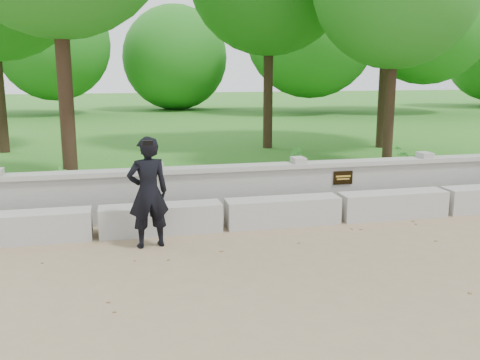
# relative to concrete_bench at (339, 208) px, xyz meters

# --- Properties ---
(ground) EXTENTS (80.00, 80.00, 0.00)m
(ground) POSITION_rel_concrete_bench_xyz_m (-0.00, -1.90, -0.22)
(ground) COLOR #8B7655
(ground) RESTS_ON ground
(lawn) EXTENTS (40.00, 22.00, 0.25)m
(lawn) POSITION_rel_concrete_bench_xyz_m (-0.00, 12.10, -0.10)
(lawn) COLOR #276D1F
(lawn) RESTS_ON ground
(concrete_bench) EXTENTS (11.90, 0.45, 0.45)m
(concrete_bench) POSITION_rel_concrete_bench_xyz_m (0.00, 0.00, 0.00)
(concrete_bench) COLOR #AFACA5
(concrete_bench) RESTS_ON ground
(parapet_wall) EXTENTS (12.50, 0.35, 0.90)m
(parapet_wall) POSITION_rel_concrete_bench_xyz_m (0.00, 0.70, 0.24)
(parapet_wall) COLOR #A4A29B
(parapet_wall) RESTS_ON ground
(man_main) EXTENTS (0.65, 0.59, 1.62)m
(man_main) POSITION_rel_concrete_bench_xyz_m (-3.22, -0.63, 0.58)
(man_main) COLOR black
(man_main) RESTS_ON ground
(shrub_a) EXTENTS (0.35, 0.32, 0.55)m
(shrub_a) POSITION_rel_concrete_bench_xyz_m (-4.63, 1.85, 0.30)
(shrub_a) COLOR #388D30
(shrub_a) RESTS_ON lawn
(shrub_b) EXTENTS (0.29, 0.34, 0.57)m
(shrub_b) POSITION_rel_concrete_bench_xyz_m (0.24, 3.00, 0.31)
(shrub_b) COLOR #388D30
(shrub_b) RESTS_ON lawn
(shrub_c) EXTENTS (0.74, 0.72, 0.62)m
(shrub_c) POSITION_rel_concrete_bench_xyz_m (2.48, 2.16, 0.33)
(shrub_c) COLOR #388D30
(shrub_c) RESTS_ON lawn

